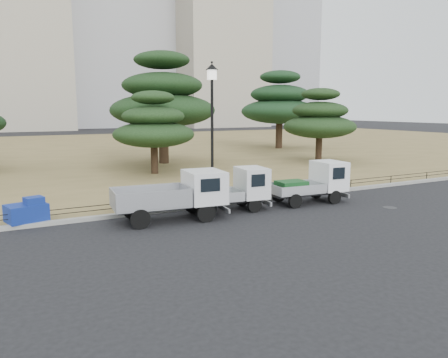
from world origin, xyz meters
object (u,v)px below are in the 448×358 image
truck_large (176,194)px  street_lamp (212,110)px  tarp_pile (27,211)px  truck_kei_front (234,190)px  truck_kei_rear (313,182)px

truck_large → street_lamp: size_ratio=0.73×
tarp_pile → truck_large: bearing=-19.9°
truck_kei_front → truck_large: bearing=-165.7°
truck_large → truck_kei_front: truck_large is taller
tarp_pile → truck_kei_front: bearing=-10.7°
truck_large → truck_kei_front: (2.73, 0.38, -0.14)m
street_lamp → tarp_pile: size_ratio=3.82×
truck_kei_front → truck_kei_rear: 4.00m
street_lamp → truck_kei_rear: bearing=-20.9°
truck_large → truck_kei_rear: truck_kei_rear is taller
truck_large → tarp_pile: 5.54m
tarp_pile → truck_kei_rear: bearing=-8.5°
street_lamp → truck_large: bearing=-144.0°
truck_kei_front → tarp_pile: bearing=175.7°
truck_kei_front → street_lamp: 3.61m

